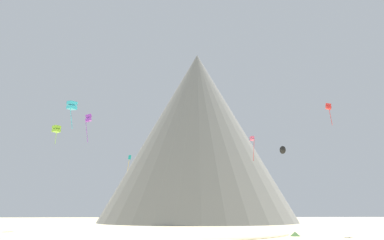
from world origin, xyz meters
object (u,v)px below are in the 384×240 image
kite_teal_mid (129,159)px  kite_black_mid (282,150)px  bush_ridge_crest (295,234)px  kite_cyan_mid (72,106)px  bush_far_left (85,233)px  kite_red_mid (328,107)px  kite_violet_mid (88,118)px  kite_lime_mid (56,129)px  bush_mid_center (100,239)px  rock_massif (201,139)px  kite_rainbow_mid (252,139)px

kite_teal_mid → kite_black_mid: size_ratio=2.14×
kite_teal_mid → kite_black_mid: kite_black_mid is taller
bush_ridge_crest → kite_cyan_mid: bearing=176.7°
bush_far_left → kite_red_mid: 45.38m
kite_violet_mid → kite_cyan_mid: 9.68m
kite_cyan_mid → kite_lime_mid: (-8.59, 25.07, 1.47)m
kite_teal_mid → bush_ridge_crest: bearing=42.2°
bush_mid_center → bush_far_left: bearing=107.7°
rock_massif → bush_mid_center: bearing=-104.1°
kite_rainbow_mid → kite_red_mid: kite_red_mid is taller
kite_cyan_mid → kite_rainbow_mid: bearing=171.9°
kite_cyan_mid → kite_black_mid: bearing=155.6°
rock_massif → kite_teal_mid: bearing=-113.2°
bush_mid_center → kite_teal_mid: size_ratio=0.66×
kite_violet_mid → kite_lime_mid: (-9.40, 15.43, 1.17)m
bush_mid_center → kite_teal_mid: kite_teal_mid is taller
bush_mid_center → kite_lime_mid: (-15.52, 37.69, 19.96)m
kite_lime_mid → kite_black_mid: bearing=30.8°
kite_lime_mid → kite_rainbow_mid: bearing=44.0°
kite_cyan_mid → kite_red_mid: kite_red_mid is taller
bush_mid_center → bush_far_left: bush_mid_center is taller
bush_ridge_crest → kite_violet_mid: bearing=160.2°
kite_black_mid → kite_red_mid: bearing=19.1°
rock_massif → kite_lime_mid: size_ratio=20.94×
bush_ridge_crest → kite_violet_mid: size_ratio=0.30×
bush_far_left → kite_black_mid: bearing=21.9°
kite_teal_mid → kite_rainbow_mid: kite_rainbow_mid is taller
bush_ridge_crest → kite_black_mid: bearing=76.8°
kite_rainbow_mid → kite_lime_mid: (-41.64, 2.60, 2.03)m
kite_violet_mid → kite_red_mid: kite_red_mid is taller
rock_massif → kite_rainbow_mid: size_ratio=15.81×
bush_far_left → kite_cyan_mid: size_ratio=0.47×
rock_massif → kite_black_mid: rock_massif is taller
kite_lime_mid → kite_cyan_mid: bearing=-23.5°
kite_teal_mid → rock_massif: bearing=151.0°
bush_ridge_crest → kite_rainbow_mid: bearing=89.4°
bush_ridge_crest → kite_red_mid: bearing=37.9°
bush_ridge_crest → kite_lime_mid: kite_lime_mid is taller
kite_rainbow_mid → kite_red_mid: (9.89, -16.46, 2.98)m
bush_mid_center → kite_lime_mid: kite_lime_mid is taller
bush_ridge_crest → kite_teal_mid: bearing=138.1°
bush_ridge_crest → kite_teal_mid: 36.76m
bush_ridge_crest → kite_lime_mid: size_ratio=0.37×
bush_far_left → kite_lime_mid: bearing=114.3°
kite_cyan_mid → kite_lime_mid: bearing=-113.4°
kite_cyan_mid → bush_ridge_crest: bearing=134.4°
bush_ridge_crest → bush_far_left: 29.43m
bush_mid_center → rock_massif: 86.25m
bush_mid_center → kite_teal_mid: bearing=89.4°
bush_mid_center → kite_black_mid: kite_black_mid is taller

